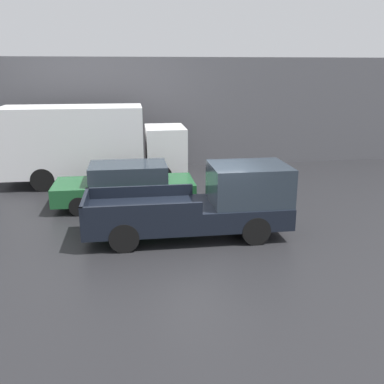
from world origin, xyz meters
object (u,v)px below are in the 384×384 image
(car, at_px, (126,185))
(delivery_truck, at_px, (89,142))
(pickup_truck, at_px, (208,203))
(newspaper_box, at_px, (116,158))

(car, distance_m, delivery_truck, 3.87)
(pickup_truck, xyz_separation_m, car, (-2.35, 3.17, -0.20))
(pickup_truck, xyz_separation_m, delivery_truck, (-3.86, 6.60, 0.76))
(pickup_truck, xyz_separation_m, newspaper_box, (-2.87, 9.12, -0.43))
(pickup_truck, height_order, delivery_truck, delivery_truck)
(pickup_truck, bearing_deg, newspaper_box, 107.48)
(car, xyz_separation_m, newspaper_box, (-0.52, 5.96, -0.23))
(pickup_truck, height_order, newspaper_box, pickup_truck)
(delivery_truck, bearing_deg, car, -66.38)
(car, bearing_deg, delivery_truck, 113.62)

